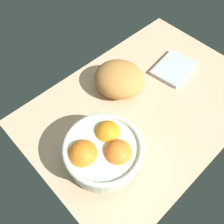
% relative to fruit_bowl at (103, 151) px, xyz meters
% --- Properties ---
extents(ground_plane, '(0.77, 0.53, 0.03)m').
position_rel_fruit_bowl_xyz_m(ground_plane, '(0.23, 0.06, -0.08)').
color(ground_plane, '#D7B18E').
extents(fruit_bowl, '(0.21, 0.21, 0.11)m').
position_rel_fruit_bowl_xyz_m(fruit_bowl, '(0.00, 0.00, 0.00)').
color(fruit_bowl, silver).
rests_on(fruit_bowl, ground).
extents(bread_loaf, '(0.20, 0.20, 0.09)m').
position_rel_fruit_bowl_xyz_m(bread_loaf, '(0.22, 0.16, -0.02)').
color(bread_loaf, '#CB8641').
rests_on(bread_loaf, ground).
extents(napkin_folded, '(0.16, 0.13, 0.01)m').
position_rel_fruit_bowl_xyz_m(napkin_folded, '(0.42, 0.09, -0.05)').
color(napkin_folded, '#B2BCC5').
rests_on(napkin_folded, ground).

